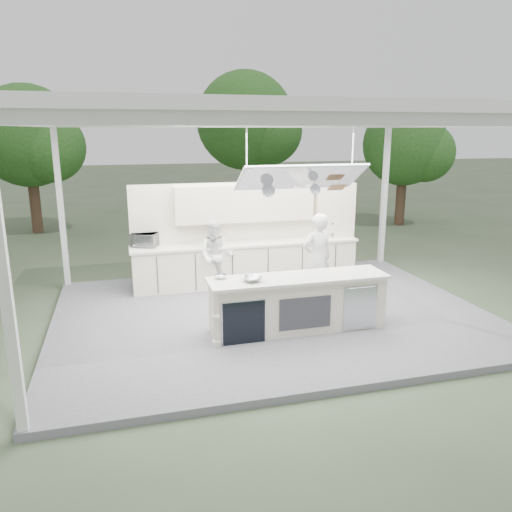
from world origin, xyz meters
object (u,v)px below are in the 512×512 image
object	(u,v)px
head_chef	(317,258)
sous_chef	(216,256)
back_counter	(247,263)
demo_island	(297,303)

from	to	relation	value
head_chef	sous_chef	world-z (taller)	head_chef
head_chef	back_counter	bearing A→B (deg)	-65.02
back_counter	head_chef	bearing A→B (deg)	-55.62
demo_island	back_counter	xyz separation A→B (m)	(-0.18, 2.81, 0.00)
sous_chef	demo_island	bearing A→B (deg)	-47.87
demo_island	head_chef	bearing A→B (deg)	55.47
demo_island	sous_chef	distance (m)	2.65
demo_island	sous_chef	world-z (taller)	sous_chef
demo_island	head_chef	size ratio (longest dim) A/B	1.72
back_counter	head_chef	distance (m)	1.91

